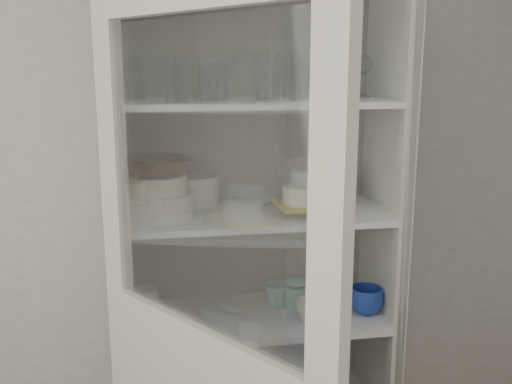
# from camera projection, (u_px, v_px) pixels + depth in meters

# --- Properties ---
(wall_back) EXTENTS (3.60, 0.02, 2.60)m
(wall_back) POSITION_uv_depth(u_px,v_px,m) (197.00, 189.00, 2.25)
(wall_back) COLOR silver
(wall_back) RESTS_ON ground
(pantry_cabinet) EXTENTS (1.00, 0.45, 2.10)m
(pantry_cabinet) POSITION_uv_depth(u_px,v_px,m) (253.00, 287.00, 2.20)
(pantry_cabinet) COLOR #BAB9B0
(pantry_cabinet) RESTS_ON floor
(tumbler_0) EXTENTS (0.09, 0.09, 0.15)m
(tumbler_0) POSITION_uv_depth(u_px,v_px,m) (186.00, 79.00, 1.83)
(tumbler_0) COLOR silver
(tumbler_0) RESTS_ON shelf_glass
(tumbler_1) EXTENTS (0.08, 0.08, 0.13)m
(tumbler_1) POSITION_uv_depth(u_px,v_px,m) (175.00, 81.00, 1.79)
(tumbler_1) COLOR silver
(tumbler_1) RESTS_ON shelf_glass
(tumbler_2) EXTENTS (0.08, 0.08, 0.13)m
(tumbler_2) POSITION_uv_depth(u_px,v_px,m) (209.00, 82.00, 1.83)
(tumbler_2) COLOR silver
(tumbler_2) RESTS_ON shelf_glass
(tumbler_3) EXTENTS (0.10, 0.10, 0.16)m
(tumbler_3) POSITION_uv_depth(u_px,v_px,m) (268.00, 77.00, 1.87)
(tumbler_3) COLOR silver
(tumbler_3) RESTS_ON shelf_glass
(tumbler_4) EXTENTS (0.10, 0.10, 0.16)m
(tumbler_4) POSITION_uv_depth(u_px,v_px,m) (301.00, 77.00, 1.89)
(tumbler_4) COLOR silver
(tumbler_4) RESTS_ON shelf_glass
(tumbler_5) EXTENTS (0.08, 0.08, 0.12)m
(tumbler_5) POSITION_uv_depth(u_px,v_px,m) (302.00, 82.00, 1.87)
(tumbler_5) COLOR silver
(tumbler_5) RESTS_ON shelf_glass
(tumbler_6) EXTENTS (0.10, 0.10, 0.15)m
(tumbler_6) POSITION_uv_depth(u_px,v_px,m) (342.00, 77.00, 1.89)
(tumbler_6) COLOR silver
(tumbler_6) RESTS_ON shelf_glass
(tumbler_7) EXTENTS (0.07, 0.07, 0.13)m
(tumbler_7) POSITION_uv_depth(u_px,v_px,m) (136.00, 81.00, 1.93)
(tumbler_7) COLOR silver
(tumbler_7) RESTS_ON shelf_glass
(tumbler_8) EXTENTS (0.08, 0.08, 0.12)m
(tumbler_8) POSITION_uv_depth(u_px,v_px,m) (187.00, 81.00, 1.95)
(tumbler_8) COLOR silver
(tumbler_8) RESTS_ON shelf_glass
(tumbler_9) EXTENTS (0.07, 0.07, 0.14)m
(tumbler_9) POSITION_uv_depth(u_px,v_px,m) (219.00, 79.00, 1.92)
(tumbler_9) COLOR silver
(tumbler_9) RESTS_ON shelf_glass
(tumbler_10) EXTENTS (0.08, 0.08, 0.13)m
(tumbler_10) POSITION_uv_depth(u_px,v_px,m) (267.00, 81.00, 1.96)
(tumbler_10) COLOR silver
(tumbler_10) RESTS_ON shelf_glass
(tumbler_11) EXTENTS (0.08, 0.08, 0.14)m
(tumbler_11) POSITION_uv_depth(u_px,v_px,m) (293.00, 79.00, 2.01)
(tumbler_11) COLOR silver
(tumbler_11) RESTS_ON shelf_glass
(goblet_0) EXTENTS (0.07, 0.07, 0.17)m
(goblet_0) POSITION_uv_depth(u_px,v_px,m) (192.00, 75.00, 2.03)
(goblet_0) COLOR silver
(goblet_0) RESTS_ON shelf_glass
(goblet_1) EXTENTS (0.07, 0.07, 0.15)m
(goblet_1) POSITION_uv_depth(u_px,v_px,m) (225.00, 77.00, 2.03)
(goblet_1) COLOR silver
(goblet_1) RESTS_ON shelf_glass
(goblet_2) EXTENTS (0.08, 0.08, 0.19)m
(goblet_2) POSITION_uv_depth(u_px,v_px,m) (312.00, 72.00, 2.09)
(goblet_2) COLOR silver
(goblet_2) RESTS_ON shelf_glass
(goblet_3) EXTENTS (0.08, 0.08, 0.17)m
(goblet_3) POSITION_uv_depth(u_px,v_px,m) (362.00, 74.00, 2.10)
(goblet_3) COLOR silver
(goblet_3) RESTS_ON shelf_glass
(plate_stack_front) EXTENTS (0.25, 0.25, 0.08)m
(plate_stack_front) POSITION_uv_depth(u_px,v_px,m) (159.00, 205.00, 1.98)
(plate_stack_front) COLOR white
(plate_stack_front) RESTS_ON shelf_plates
(plate_stack_back) EXTENTS (0.19, 0.19, 0.11)m
(plate_stack_back) POSITION_uv_depth(u_px,v_px,m) (195.00, 190.00, 2.16)
(plate_stack_back) COLOR white
(plate_stack_back) RESTS_ON shelf_plates
(cream_bowl) EXTENTS (0.24, 0.24, 0.06)m
(cream_bowl) POSITION_uv_depth(u_px,v_px,m) (158.00, 184.00, 1.97)
(cream_bowl) COLOR #F7EBCD
(cream_bowl) RESTS_ON plate_stack_front
(terracotta_bowl) EXTENTS (0.30, 0.30, 0.06)m
(terracotta_bowl) POSITION_uv_depth(u_px,v_px,m) (158.00, 166.00, 1.96)
(terracotta_bowl) COLOR #422118
(terracotta_bowl) RESTS_ON cream_bowl
(glass_platter) EXTENTS (0.33, 0.33, 0.02)m
(glass_platter) POSITION_uv_depth(u_px,v_px,m) (303.00, 209.00, 2.06)
(glass_platter) COLOR silver
(glass_platter) RESTS_ON shelf_plates
(yellow_trivet) EXTENTS (0.19, 0.19, 0.01)m
(yellow_trivet) POSITION_uv_depth(u_px,v_px,m) (303.00, 205.00, 2.05)
(yellow_trivet) COLOR yellow
(yellow_trivet) RESTS_ON glass_platter
(white_ramekin) EXTENTS (0.16, 0.16, 0.06)m
(white_ramekin) POSITION_uv_depth(u_px,v_px,m) (303.00, 195.00, 2.04)
(white_ramekin) COLOR white
(white_ramekin) RESTS_ON yellow_trivet
(grey_bowl_stack) EXTENTS (0.15, 0.15, 0.14)m
(grey_bowl_stack) POSITION_uv_depth(u_px,v_px,m) (311.00, 188.00, 2.12)
(grey_bowl_stack) COLOR #ADBDC0
(grey_bowl_stack) RESTS_ON shelf_plates
(mug_blue) EXTENTS (0.17, 0.17, 0.10)m
(mug_blue) POSITION_uv_depth(u_px,v_px,m) (366.00, 300.00, 2.15)
(mug_blue) COLOR #193B99
(mug_blue) RESTS_ON shelf_mugs
(mug_teal) EXTENTS (0.12, 0.12, 0.09)m
(mug_teal) POSITION_uv_depth(u_px,v_px,m) (277.00, 295.00, 2.21)
(mug_teal) COLOR #247A78
(mug_teal) RESTS_ON shelf_mugs
(mug_white) EXTENTS (0.12, 0.12, 0.09)m
(mug_white) POSITION_uv_depth(u_px,v_px,m) (309.00, 311.00, 2.06)
(mug_white) COLOR white
(mug_white) RESTS_ON shelf_mugs
(teal_jar) EXTENTS (0.09, 0.09, 0.11)m
(teal_jar) POSITION_uv_depth(u_px,v_px,m) (296.00, 294.00, 2.19)
(teal_jar) COLOR #247A78
(teal_jar) RESTS_ON shelf_mugs
(measuring_cups) EXTENTS (0.09, 0.09, 0.04)m
(measuring_cups) POSITION_uv_depth(u_px,v_px,m) (161.00, 325.00, 2.02)
(measuring_cups) COLOR #AAAAAB
(measuring_cups) RESTS_ON shelf_mugs
(white_canister) EXTENTS (0.13, 0.13, 0.12)m
(white_canister) POSITION_uv_depth(u_px,v_px,m) (145.00, 304.00, 2.09)
(white_canister) COLOR white
(white_canister) RESTS_ON shelf_mugs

